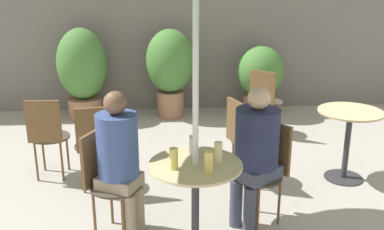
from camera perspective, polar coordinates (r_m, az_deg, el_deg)
storefront_wall at (r=7.00m, az=-3.08°, el=12.77°), size 10.00×0.06×3.00m
cafe_table_near at (r=3.42m, az=0.43°, el=-9.20°), size 0.70×0.70×0.76m
cafe_table_far at (r=4.91m, az=19.26°, el=-1.84°), size 0.66×0.66×0.76m
bistro_chair_0 at (r=3.93m, az=9.45°, el=-6.13°), size 0.47×0.46×0.89m
bistro_chair_1 at (r=3.75m, az=-11.01°, el=-7.39°), size 0.46×0.44×0.89m
bistro_chair_2 at (r=4.86m, az=-17.93°, el=-2.03°), size 0.41×0.41×0.89m
bistro_chair_3 at (r=5.98m, az=9.25°, el=2.30°), size 0.46×0.47×0.89m
bistro_chair_4 at (r=4.59m, az=6.53°, el=-2.40°), size 0.45×0.43×0.89m
bistro_chair_5 at (r=4.50m, az=-12.24°, el=-3.15°), size 0.41×0.43×0.89m
seated_person_0 at (r=3.75m, az=8.06°, el=-4.05°), size 0.46×0.45×1.24m
seated_person_1 at (r=3.60m, az=-9.20°, el=-4.88°), size 0.40×0.38×1.25m
beer_glass_0 at (r=3.47m, az=0.19°, el=-3.86°), size 0.07×0.07×0.15m
beer_glass_1 at (r=3.22m, az=-2.33°, el=-5.56°), size 0.06×0.06×0.16m
beer_glass_2 at (r=3.16m, az=2.15°, el=-6.01°), size 0.06×0.06×0.16m
beer_glass_3 at (r=3.36m, az=3.35°, el=-4.66°), size 0.06×0.06×0.15m
potted_plant_0 at (r=6.78m, az=-13.75°, el=5.66°), size 0.72×0.72×1.35m
potted_plant_1 at (r=6.67m, az=-2.81°, el=6.24°), size 0.72×0.72×1.32m
potted_plant_2 at (r=6.82m, az=8.62°, el=4.88°), size 0.70×0.70×1.07m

